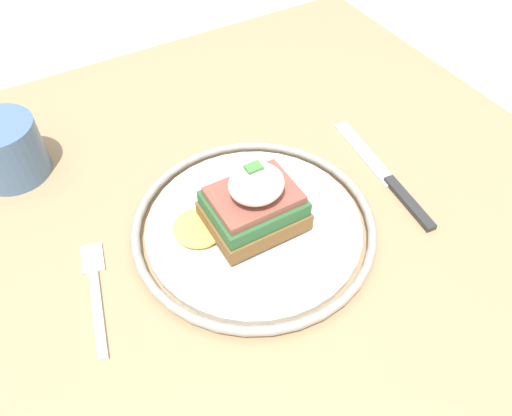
# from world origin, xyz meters

# --- Properties ---
(dining_table) EXTENTS (0.82, 0.85, 0.75)m
(dining_table) POSITION_xyz_m (0.00, 0.00, 0.62)
(dining_table) COLOR tan
(dining_table) RESTS_ON ground_plane
(plate) EXTENTS (0.26, 0.26, 0.02)m
(plate) POSITION_xyz_m (0.00, 0.01, 0.76)
(plate) COLOR silver
(plate) RESTS_ON dining_table
(sandwich) EXTENTS (0.13, 0.09, 0.08)m
(sandwich) POSITION_xyz_m (0.00, 0.01, 0.80)
(sandwich) COLOR brown
(sandwich) RESTS_ON plate
(fork) EXTENTS (0.05, 0.14, 0.00)m
(fork) POSITION_xyz_m (-0.17, 0.02, 0.76)
(fork) COLOR silver
(fork) RESTS_ON dining_table
(knife) EXTENTS (0.04, 0.20, 0.01)m
(knife) POSITION_xyz_m (0.18, -0.00, 0.76)
(knife) COLOR #2D2D2D
(knife) RESTS_ON dining_table
(cup) EXTENTS (0.08, 0.08, 0.07)m
(cup) POSITION_xyz_m (-0.20, 0.24, 0.79)
(cup) COLOR slate
(cup) RESTS_ON dining_table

